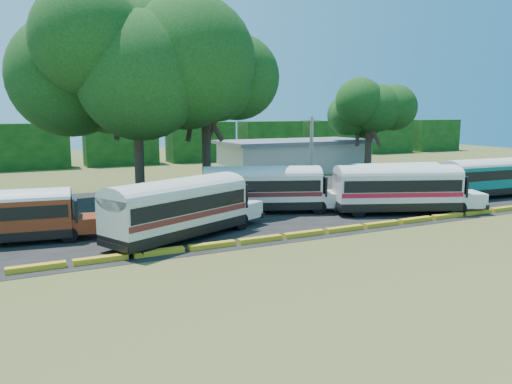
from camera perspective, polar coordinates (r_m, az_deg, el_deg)
name	(u,v)px	position (r m, az deg, el deg)	size (l,w,h in m)	color
ground	(291,243)	(29.07, 4.02, -5.84)	(160.00, 160.00, 0.00)	#3A4B19
asphalt_strip	(226,207)	(40.00, -3.42, -1.67)	(64.00, 24.00, 0.02)	black
curb	(283,237)	(29.87, 3.05, -5.12)	(53.70, 0.45, 0.30)	gold
terminal_building	(295,156)	(63.31, 4.44, 4.17)	(19.00, 9.00, 4.00)	beige
treeline_backdrop	(121,144)	(73.75, -15.17, 5.33)	(130.00, 4.00, 6.00)	black
bus_red	(4,213)	(31.83, -26.90, -2.19)	(9.75, 3.59, 3.13)	black
bus_cream_west	(180,205)	(29.67, -8.64, -1.51)	(11.28, 7.13, 3.67)	black
bus_cream_east	(265,186)	(37.35, 1.03, 0.65)	(10.90, 6.34, 3.51)	black
bus_white_red	(400,186)	(38.40, 16.11, 0.63)	(11.29, 6.58, 3.64)	black
bus_white_blue	(397,178)	(45.36, 15.83, 1.52)	(9.74, 4.34, 3.11)	black
bus_teal	(488,175)	(48.50, 25.02, 1.74)	(10.61, 3.18, 3.44)	black
tree_west	(135,59)	(42.68, -13.61, 14.60)	(13.76, 13.76, 16.81)	#35271A
tree_center	(205,72)	(45.69, -5.83, 13.47)	(9.63, 9.63, 14.59)	#35271A
tree_east	(370,108)	(61.28, 12.86, 9.35)	(7.89, 7.89, 10.91)	#35271A
utility_pole	(311,155)	(45.04, 6.33, 4.19)	(1.60, 0.30, 7.09)	gray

